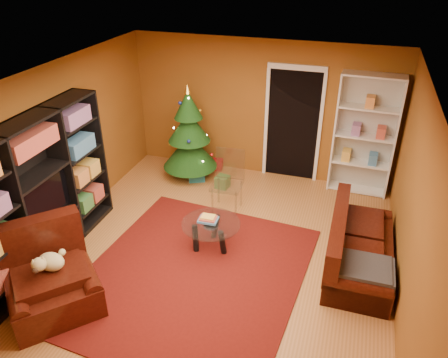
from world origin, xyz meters
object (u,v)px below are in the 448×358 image
(gift_box_green, at_px, (223,182))
(gift_box_red, at_px, (217,164))
(gift_box_teal, at_px, (196,172))
(media_unit, at_px, (39,194))
(armchair, at_px, (51,279))
(acrylic_chair, at_px, (227,186))
(dog, at_px, (51,262))
(rug, at_px, (193,275))
(sofa, at_px, (361,243))
(white_bookshelf, at_px, (365,136))
(christmas_tree, at_px, (189,134))
(coffee_table, at_px, (211,235))

(gift_box_green, bearing_deg, gift_box_red, 115.81)
(gift_box_teal, bearing_deg, gift_box_red, 65.22)
(media_unit, distance_m, armchair, 1.26)
(armchair, bearing_deg, gift_box_teal, 35.18)
(gift_box_red, relative_size, acrylic_chair, 0.21)
(dog, bearing_deg, rug, -12.67)
(media_unit, relative_size, dog, 6.89)
(gift_box_red, height_order, acrylic_chair, acrylic_chair)
(gift_box_green, distance_m, armchair, 3.70)
(gift_box_teal, height_order, sofa, sofa)
(dog, bearing_deg, white_bookshelf, 2.77)
(rug, bearing_deg, sofa, 22.55)
(rug, xyz_separation_m, gift_box_red, (-0.69, 3.15, 0.09))
(gift_box_red, height_order, white_bookshelf, white_bookshelf)
(christmas_tree, height_order, gift_box_red, christmas_tree)
(rug, height_order, media_unit, media_unit)
(gift_box_green, bearing_deg, coffee_table, -77.53)
(media_unit, relative_size, coffee_table, 3.16)
(sofa, xyz_separation_m, acrylic_chair, (-2.22, 0.85, 0.08))
(white_bookshelf, bearing_deg, gift_box_green, -161.85)
(gift_box_green, height_order, gift_box_red, gift_box_green)
(dog, bearing_deg, christmas_tree, 37.59)
(white_bookshelf, xyz_separation_m, armchair, (-3.47, -4.19, -0.64))
(coffee_table, height_order, acrylic_chair, acrylic_chair)
(gift_box_red, relative_size, sofa, 0.11)
(acrylic_chair, bearing_deg, gift_box_teal, 132.47)
(armchair, height_order, acrylic_chair, acrylic_chair)
(christmas_tree, xyz_separation_m, gift_box_green, (0.74, -0.25, -0.78))
(dog, relative_size, acrylic_chair, 0.42)
(coffee_table, distance_m, acrylic_chair, 1.11)
(coffee_table, bearing_deg, rug, -93.15)
(media_unit, bearing_deg, armchair, -51.71)
(white_bookshelf, height_order, armchair, white_bookshelf)
(gift_box_red, bearing_deg, media_unit, -113.16)
(gift_box_teal, relative_size, white_bookshelf, 0.14)
(gift_box_green, relative_size, white_bookshelf, 0.10)
(gift_box_green, xyz_separation_m, sofa, (2.53, -1.56, 0.29))
(christmas_tree, distance_m, gift_box_teal, 0.77)
(gift_box_green, xyz_separation_m, coffee_table, (0.40, -1.79, 0.11))
(armchair, bearing_deg, acrylic_chair, 16.62)
(white_bookshelf, bearing_deg, coffee_table, -126.49)
(gift_box_red, distance_m, coffee_table, 2.59)
(coffee_table, xyz_separation_m, acrylic_chair, (-0.09, 1.08, 0.25))
(gift_box_red, bearing_deg, acrylic_chair, -65.46)
(coffee_table, bearing_deg, gift_box_green, 102.47)
(gift_box_green, distance_m, dog, 3.66)
(acrylic_chair, bearing_deg, white_bookshelf, 30.47)
(dog, bearing_deg, gift_box_teal, 34.99)
(coffee_table, bearing_deg, armchair, -130.54)
(media_unit, distance_m, coffee_table, 2.48)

